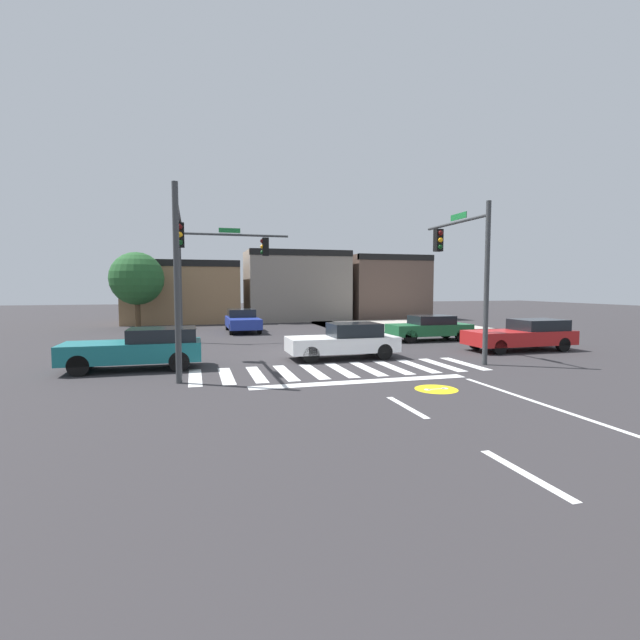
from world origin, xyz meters
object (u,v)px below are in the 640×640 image
Objects in this scene: traffic_signal_southeast at (464,257)px; car_green at (430,327)px; traffic_signal_southwest at (178,250)px; car_white at (345,341)px; traffic_signal_northwest at (219,261)px; car_teal at (140,348)px; roadside_tree at (137,279)px; car_blue at (242,321)px; car_red at (523,335)px.

traffic_signal_southeast reaches higher than car_green.
traffic_signal_southwest is 7.17m from car_white.
traffic_signal_northwest is 1.35× the size of car_teal.
car_teal reaches higher than car_green.
roadside_tree is at bearing 10.59° from traffic_signal_southwest.
roadside_tree is (-13.90, 17.41, -0.64)m from traffic_signal_southeast.
traffic_signal_southwest is 1.30× the size of car_blue.
car_red is at bearing -63.94° from car_green.
traffic_signal_southwest is 0.99× the size of traffic_signal_southeast.
car_teal is (-13.85, -4.90, 0.05)m from car_green.
car_blue is at bearing -32.32° from roadside_tree.
roadside_tree is at bearing -59.61° from car_white.
traffic_signal_southeast is 1.23× the size of car_red.
car_white reaches higher than car_red.
car_blue is at bearing -111.24° from car_teal.
traffic_signal_southeast is at bearing -43.45° from traffic_signal_northwest.
traffic_signal_southwest is 10.68m from traffic_signal_southeast.
car_teal reaches higher than car_white.
traffic_signal_southeast reaches higher than roadside_tree.
car_red is at bearing -71.57° from traffic_signal_southeast.
car_white is at bearing -144.20° from car_green.
traffic_signal_southeast is 12.52m from car_teal.
roadside_tree is (-6.64, 4.20, 2.68)m from car_blue.
car_blue is 0.87× the size of roadside_tree.
traffic_signal_southwest is 14.10m from car_green.
car_red is 1.10× the size of car_white.
traffic_signal_northwest is at bearing 46.55° from traffic_signal_southeast.
traffic_signal_southeast is 5.69m from car_white.
car_teal is 1.04× the size of car_white.
car_teal is 0.94× the size of car_red.
car_green is (10.74, -2.66, -3.49)m from traffic_signal_northwest.
car_teal is at bearing 62.39° from traffic_signal_southwest.
car_red is at bearing -41.94° from roadside_tree.
traffic_signal_southwest is at bearing 89.02° from traffic_signal_southeast.
traffic_signal_northwest reaches higher than car_blue.
traffic_signal_northwest reaches higher than traffic_signal_southwest.
traffic_signal_southeast is 1.31× the size of car_teal.
traffic_signal_northwest is 9.14m from car_white.
car_green is at bearing 50.75° from car_blue.
car_red is at bearing -28.87° from traffic_signal_northwest.
car_white is (-8.44, -0.04, 0.00)m from car_red.
car_green is 0.95× the size of car_teal.
car_teal is 13.21m from car_blue.
car_blue reaches higher than car_green.
roadside_tree is at bearing 119.04° from traffic_signal_northwest.
car_white is at bearing -79.94° from traffic_signal_southwest.
car_white is at bearing 13.30° from car_blue.
traffic_signal_southwest reaches higher than car_teal.
traffic_signal_northwest is at bearing -19.31° from car_blue.
car_red is 16.36m from car_blue.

